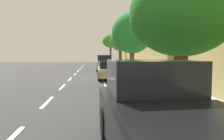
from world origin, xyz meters
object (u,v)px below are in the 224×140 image
Objects in this scene: cyclist_with_backpack at (125,71)px; fire_hydrant at (118,68)px; parked_sedan_tan_second at (109,70)px; parked_pickup_black_nearest at (167,123)px; street_tree_corner at (111,41)px; bicycle_at_curb at (121,80)px; pedestrian_on_phone at (173,75)px; parked_suv_silver_mid at (104,63)px; street_tree_mid_block at (132,33)px; street_tree_near_cyclist at (182,14)px; street_tree_far_end at (120,40)px.

cyclist_with_backpack is 2.00× the size of fire_hydrant.
fire_hydrant is at bearing 75.70° from parked_sedan_tan_second.
street_tree_corner is (1.73, 34.90, 3.60)m from parked_pickup_black_nearest.
parked_pickup_black_nearest is 0.95× the size of street_tree_corner.
fire_hydrant is at bearing 84.61° from bicycle_at_curb.
parked_suv_silver_mid is at bearing 98.40° from pedestrian_on_phone.
street_tree_mid_block reaches higher than parked_pickup_black_nearest.
fire_hydrant is at bearing 91.27° from street_tree_near_cyclist.
street_tree_mid_block is at bearing 66.16° from bicycle_at_curb.
street_tree_near_cyclist is at bearing -90.00° from street_tree_corner.
street_tree_corner is (0.00, 22.06, 0.77)m from street_tree_mid_block.
street_tree_far_end reaches higher than cyclist_with_backpack.
pedestrian_on_phone is 13.49m from fire_hydrant.
parked_pickup_black_nearest is 4.06× the size of bicycle_at_curb.
bicycle_at_curb is 0.25× the size of street_tree_mid_block.
street_tree_mid_block is 1.07× the size of street_tree_far_end.
street_tree_corner reaches higher than street_tree_far_end.
street_tree_near_cyclist reaches higher than parked_sedan_tan_second.
street_tree_corner is (0.00, 31.40, 1.05)m from street_tree_near_cyclist.
fire_hydrant is at bearing -91.32° from street_tree_corner.
street_tree_mid_block is at bearing 82.34° from parked_pickup_black_nearest.
parked_suv_silver_mid is 5.63× the size of fire_hydrant.
fire_hydrant reaches higher than bicycle_at_curb.
street_tree_corner is (0.00, 14.57, 0.80)m from street_tree_far_end.
pedestrian_on_phone is at bearing -81.60° from parked_suv_silver_mid.
street_tree_near_cyclist is (1.73, 3.50, 2.55)m from parked_pickup_black_nearest.
pedestrian_on_phone is (2.48, 6.07, 0.20)m from parked_pickup_black_nearest.
parked_pickup_black_nearest is at bearing -94.15° from cyclist_with_backpack.
parked_pickup_black_nearest is 35.13m from street_tree_corner.
bicycle_at_curb is 0.82m from cyclist_with_backpack.
fire_hydrant is (-0.35, -0.83, -3.12)m from street_tree_far_end.
parked_suv_silver_mid is 17.03m from pedestrian_on_phone.
parked_suv_silver_mid is 0.97× the size of street_tree_far_end.
street_tree_far_end is 14.51m from pedestrian_on_phone.
bicycle_at_curb is at bearing 116.89° from pedestrian_on_phone.
parked_suv_silver_mid is (-0.01, 22.91, 0.13)m from parked_pickup_black_nearest.
pedestrian_on_phone is (1.78, -3.47, 0.08)m from cyclist_with_backpack.
fire_hydrant is (1.38, -3.41, -0.45)m from parked_suv_silver_mid.
street_tree_corner is at bearing 88.68° from fire_hydrant.
street_tree_corner is at bearing 87.13° from bicycle_at_curb.
street_tree_corner is at bearing 91.49° from pedestrian_on_phone.
parked_pickup_black_nearest is 10.04m from bicycle_at_curb.
street_tree_mid_block reaches higher than fire_hydrant.
bicycle_at_curb is 0.27× the size of street_tree_far_end.
street_tree_corner is 6.74× the size of fire_hydrant.
parked_pickup_black_nearest is at bearing -94.85° from street_tree_far_end.
bicycle_at_curb is 0.79× the size of pedestrian_on_phone.
parked_pickup_black_nearest reaches higher than fire_hydrant.
parked_suv_silver_mid is at bearing 95.12° from street_tree_near_cyclist.
cyclist_with_backpack reaches higher than bicycle_at_curb.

